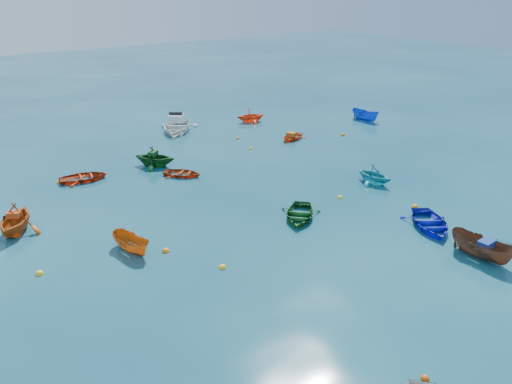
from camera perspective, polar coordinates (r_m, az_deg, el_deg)
ground at (r=26.60m, az=6.37°, el=-4.22°), size 160.00×160.00×0.00m
sampan_brown_mid at (r=26.14m, az=24.22°, el=-6.83°), size 1.33×3.22×1.23m
dinghy_blue_se at (r=28.15m, az=19.19°, el=-3.85°), size 4.03×4.28×0.72m
dinghy_orange_w at (r=29.00m, az=-25.64°, el=-4.12°), size 3.98×4.11×1.66m
dinghy_green_e at (r=27.72m, az=4.95°, el=-2.97°), size 3.85×3.82×0.66m
dinghy_cyan_se at (r=33.27m, az=13.25°, el=1.05°), size 2.37×2.69×1.33m
dinghy_red_nw at (r=34.66m, az=-19.03°, el=1.28°), size 3.39×2.71×0.63m
sampan_orange_n at (r=25.15m, az=-13.94°, el=-6.54°), size 1.49×2.71×0.99m
dinghy_green_n at (r=36.04m, az=-11.44°, el=2.95°), size 3.79×3.84×1.53m
dinghy_red_ne at (r=41.50m, az=4.09°, el=6.04°), size 3.07×2.66×0.53m
sampan_blue_far at (r=48.34m, az=12.33°, el=8.04°), size 1.40×3.02×1.13m
dinghy_red_far at (r=33.89m, az=-8.41°, el=1.86°), size 3.05×3.15×0.53m
dinghy_orange_far at (r=46.65m, az=-0.61°, el=8.03°), size 3.10×2.86×1.35m
motorboat_white at (r=44.25m, az=-9.03°, el=6.91°), size 5.53×5.80×1.58m
tarp_blue_a at (r=25.73m, az=24.79°, el=-5.42°), size 0.74×0.57×0.35m
tarp_orange_a at (r=28.64m, az=-25.94°, el=-2.31°), size 0.81×0.76×0.31m
tarp_green_b at (r=35.78m, az=-11.70°, el=4.35°), size 0.84×0.83×0.33m
tarp_orange_b at (r=41.29m, az=4.04°, el=6.59°), size 0.75×0.84×0.34m
buoy_or_a at (r=18.46m, az=18.73°, el=-19.60°), size 0.30×0.30×0.30m
buoy_ye_a at (r=23.13m, az=-3.86°, el=-8.65°), size 0.35×0.35×0.35m
buoy_or_b at (r=30.30m, az=17.70°, el=-1.69°), size 0.37×0.37×0.37m
buoy_ye_b at (r=24.62m, az=-23.50°, el=-8.61°), size 0.37×0.37×0.37m
buoy_or_c at (r=24.74m, az=-10.27°, el=-6.71°), size 0.37×0.37×0.37m
buoy_ye_c at (r=30.54m, az=9.55°, el=-0.67°), size 0.31×0.31×0.31m
buoy_or_d at (r=43.01m, az=9.89°, el=6.37°), size 0.38×0.38×0.38m
buoy_ye_d at (r=34.81m, az=-21.62°, el=0.99°), size 0.32×0.32×0.32m
buoy_or_e at (r=41.50m, az=-2.09°, el=6.09°), size 0.29×0.29×0.29m
buoy_ye_e at (r=38.87m, az=-0.61°, el=4.91°), size 0.33×0.33×0.33m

